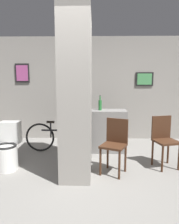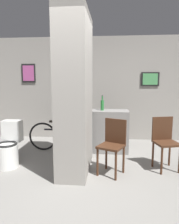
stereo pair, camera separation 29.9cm
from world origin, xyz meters
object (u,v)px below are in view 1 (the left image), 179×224
(chair_near_pillar, at_px, (115,143))
(bottle_tall, at_px, (100,105))
(toilet, at_px, (8,150))
(bicycle, at_px, (62,137))
(chair_by_doorway, at_px, (164,138))

(chair_near_pillar, xyz_separation_m, bottle_tall, (-0.22, 1.11, 0.50))
(chair_near_pillar, distance_m, bottle_tall, 1.24)
(toilet, relative_size, bottle_tall, 2.45)
(bicycle, xyz_separation_m, bottle_tall, (0.82, 0.08, 0.69))
(chair_by_doorway, height_order, bicycle, chair_by_doorway)
(chair_near_pillar, bearing_deg, toilet, -158.89)
(toilet, distance_m, chair_near_pillar, 1.87)
(chair_near_pillar, distance_m, chair_by_doorway, 0.94)
(toilet, xyz_separation_m, chair_by_doorway, (2.75, 0.15, 0.17))
(chair_by_doorway, relative_size, bicycle, 0.58)
(toilet, bearing_deg, chair_near_pillar, -3.77)
(bicycle, bearing_deg, bottle_tall, 5.57)
(bicycle, bearing_deg, chair_by_doorway, -21.21)
(toilet, xyz_separation_m, chair_near_pillar, (1.85, -0.12, 0.17))
(bicycle, height_order, bottle_tall, bottle_tall)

